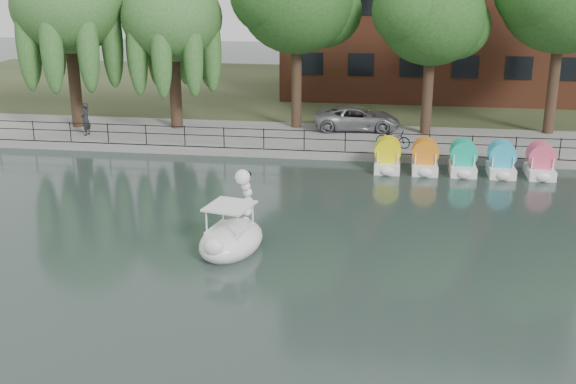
% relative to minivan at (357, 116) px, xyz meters
% --- Properties ---
extents(ground_plane, '(120.00, 120.00, 0.00)m').
position_rel_minivan_xyz_m(ground_plane, '(-2.35, -17.77, -1.13)').
color(ground_plane, '#3B5049').
extents(promenade, '(40.00, 6.00, 0.40)m').
position_rel_minivan_xyz_m(promenade, '(-2.35, -1.77, -0.93)').
color(promenade, gray).
rests_on(promenade, ground_plane).
extents(kerb, '(40.00, 0.25, 0.40)m').
position_rel_minivan_xyz_m(kerb, '(-2.35, -4.72, -0.93)').
color(kerb, gray).
rests_on(kerb, ground_plane).
extents(land_strip, '(60.00, 22.00, 0.36)m').
position_rel_minivan_xyz_m(land_strip, '(-2.35, 12.23, -0.95)').
color(land_strip, '#47512D').
rests_on(land_strip, ground_plane).
extents(railing, '(32.00, 0.05, 1.00)m').
position_rel_minivan_xyz_m(railing, '(-2.35, -4.52, 0.01)').
color(railing, black).
rests_on(railing, promenade).
extents(willow_left, '(5.88, 5.88, 9.01)m').
position_rel_minivan_xyz_m(willow_left, '(-15.35, -1.27, 5.74)').
color(willow_left, '#473323').
rests_on(willow_left, promenade).
extents(willow_mid, '(5.32, 5.32, 8.15)m').
position_rel_minivan_xyz_m(willow_mid, '(-9.85, -0.77, 5.12)').
color(willow_mid, '#473323').
rests_on(willow_mid, promenade).
extents(broadleaf_center, '(6.00, 6.00, 9.25)m').
position_rel_minivan_xyz_m(broadleaf_center, '(-3.35, 0.23, 5.93)').
color(broadleaf_center, '#473323').
rests_on(broadleaf_center, promenade).
extents(broadleaf_right, '(5.40, 5.40, 8.32)m').
position_rel_minivan_xyz_m(broadleaf_right, '(3.65, -0.27, 5.25)').
color(broadleaf_right, '#473323').
rests_on(broadleaf_right, promenade).
extents(minivan, '(2.87, 5.45, 1.46)m').
position_rel_minivan_xyz_m(minivan, '(0.00, 0.00, 0.00)').
color(minivan, gray).
rests_on(minivan, promenade).
extents(bicycle, '(0.99, 1.81, 1.00)m').
position_rel_minivan_xyz_m(bicycle, '(1.95, -3.48, -0.23)').
color(bicycle, gray).
rests_on(bicycle, promenade).
extents(pedestrian, '(0.54, 0.75, 1.98)m').
position_rel_minivan_xyz_m(pedestrian, '(-14.05, -3.19, 0.26)').
color(pedestrian, black).
rests_on(pedestrian, promenade).
extents(swan_boat, '(2.54, 3.38, 2.56)m').
position_rel_minivan_xyz_m(swan_boat, '(-3.41, -16.28, -0.57)').
color(swan_boat, white).
rests_on(swan_boat, ground_plane).
extents(pedal_boat_row, '(7.95, 1.70, 1.40)m').
position_rel_minivan_xyz_m(pedal_boat_row, '(5.11, -6.13, -0.52)').
color(pedal_boat_row, white).
rests_on(pedal_boat_row, ground_plane).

